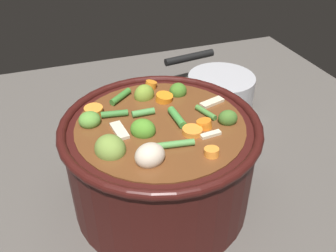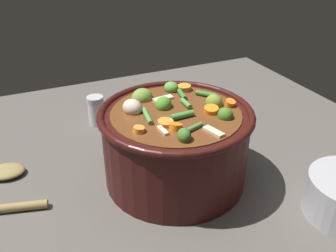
% 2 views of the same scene
% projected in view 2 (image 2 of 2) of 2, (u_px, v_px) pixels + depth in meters
% --- Properties ---
extents(ground_plane, '(1.10, 1.10, 0.00)m').
position_uv_depth(ground_plane, '(175.00, 177.00, 0.72)').
color(ground_plane, '#514C47').
extents(cooking_pot, '(0.28, 0.28, 0.17)m').
position_uv_depth(cooking_pot, '(175.00, 143.00, 0.68)').
color(cooking_pot, '#38110F').
rests_on(cooking_pot, ground_plane).
extents(wooden_spoon, '(0.17, 0.18, 0.02)m').
position_uv_depth(wooden_spoon, '(1.00, 186.00, 0.69)').
color(wooden_spoon, olive).
rests_on(wooden_spoon, ground_plane).
extents(salt_shaker, '(0.04, 0.04, 0.07)m').
position_uv_depth(salt_shaker, '(96.00, 111.00, 0.89)').
color(salt_shaker, silver).
rests_on(salt_shaker, ground_plane).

